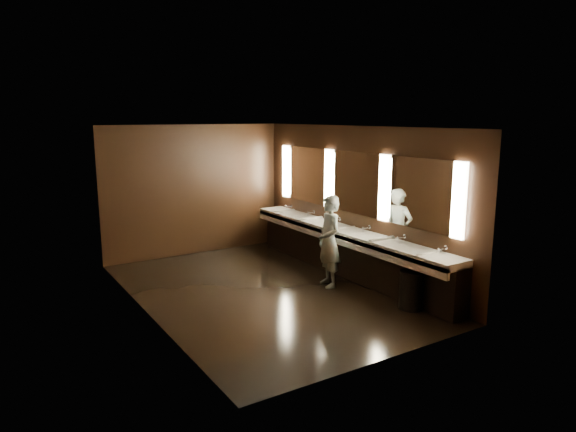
# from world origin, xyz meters

# --- Properties ---
(floor) EXTENTS (6.00, 6.00, 0.00)m
(floor) POSITION_xyz_m (0.00, 0.00, 0.00)
(floor) COLOR black
(floor) RESTS_ON ground
(ceiling) EXTENTS (4.00, 6.00, 0.02)m
(ceiling) POSITION_xyz_m (0.00, 0.00, 2.80)
(ceiling) COLOR #2D2D2B
(ceiling) RESTS_ON wall_back
(wall_back) EXTENTS (4.00, 0.02, 2.80)m
(wall_back) POSITION_xyz_m (0.00, 3.00, 1.40)
(wall_back) COLOR black
(wall_back) RESTS_ON floor
(wall_front) EXTENTS (4.00, 0.02, 2.80)m
(wall_front) POSITION_xyz_m (0.00, -3.00, 1.40)
(wall_front) COLOR black
(wall_front) RESTS_ON floor
(wall_left) EXTENTS (0.02, 6.00, 2.80)m
(wall_left) POSITION_xyz_m (-2.00, 0.00, 1.40)
(wall_left) COLOR black
(wall_left) RESTS_ON floor
(wall_right) EXTENTS (0.02, 6.00, 2.80)m
(wall_right) POSITION_xyz_m (2.00, 0.00, 1.40)
(wall_right) COLOR black
(wall_right) RESTS_ON floor
(sink_counter) EXTENTS (0.55, 5.40, 1.01)m
(sink_counter) POSITION_xyz_m (1.79, 0.00, 0.50)
(sink_counter) COLOR black
(sink_counter) RESTS_ON floor
(mirror_band) EXTENTS (0.06, 5.03, 1.15)m
(mirror_band) POSITION_xyz_m (1.98, -0.00, 1.75)
(mirror_band) COLOR #FFF0C7
(mirror_band) RESTS_ON wall_right
(person) EXTENTS (0.50, 0.66, 1.62)m
(person) POSITION_xyz_m (1.14, -0.34, 0.81)
(person) COLOR #84BAC5
(person) RESTS_ON floor
(trash_bin) EXTENTS (0.50, 0.50, 0.60)m
(trash_bin) POSITION_xyz_m (1.58, -1.93, 0.30)
(trash_bin) COLOR black
(trash_bin) RESTS_ON floor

